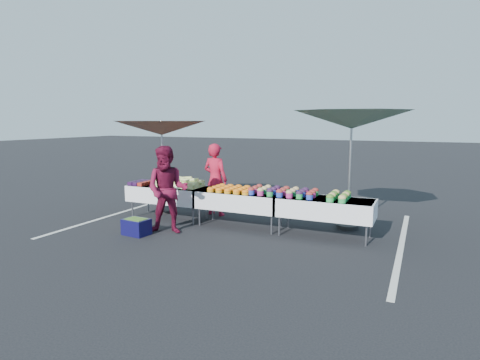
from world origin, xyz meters
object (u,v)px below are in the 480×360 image
at_px(table_center, 240,200).
at_px(umbrella_left, 162,129).
at_px(vendor, 215,179).
at_px(table_left, 169,193).
at_px(umbrella_right, 352,121).
at_px(customer, 167,190).
at_px(storage_bin, 136,226).
at_px(table_right, 325,207).

relative_size(table_center, umbrella_left, 0.82).
distance_m(vendor, umbrella_left, 1.76).
bearing_deg(table_center, table_left, 180.00).
bearing_deg(vendor, umbrella_right, -171.59).
xyz_separation_m(vendor, customer, (-0.12, -1.78, 0.02)).
relative_size(customer, storage_bin, 3.29).
bearing_deg(umbrella_right, customer, -150.14).
distance_m(table_center, umbrella_left, 2.70).
distance_m(table_left, vendor, 1.14).
height_order(table_center, storage_bin, table_center).
height_order(table_right, storage_bin, table_right).
relative_size(table_center, storage_bin, 3.51).
height_order(table_left, customer, customer).
bearing_deg(table_left, table_right, 0.00).
relative_size(table_center, customer, 1.07).
bearing_deg(table_left, umbrella_right, 11.56).
bearing_deg(umbrella_right, storage_bin, -149.11).
height_order(table_right, umbrella_right, umbrella_right).
bearing_deg(storage_bin, table_right, 28.62).
xyz_separation_m(table_left, customer, (0.70, -1.04, 0.29)).
distance_m(vendor, storage_bin, 2.34).
bearing_deg(storage_bin, table_left, 104.04).
distance_m(table_center, umbrella_right, 2.80).
relative_size(table_left, umbrella_left, 0.82).
height_order(table_left, umbrella_left, umbrella_left).
height_order(customer, storage_bin, customer).
xyz_separation_m(table_right, umbrella_right, (0.31, 0.80, 1.65)).
xyz_separation_m(vendor, umbrella_right, (3.09, 0.06, 1.38)).
xyz_separation_m(vendor, umbrella_left, (-1.26, -0.34, 1.19)).
xyz_separation_m(table_center, umbrella_right, (2.11, 0.80, 1.65)).
height_order(vendor, umbrella_right, umbrella_right).
bearing_deg(umbrella_left, customer, -51.88).
bearing_deg(table_center, table_right, 0.00).
relative_size(table_left, table_center, 1.00).
bearing_deg(umbrella_right, table_center, -159.25).
relative_size(vendor, umbrella_left, 0.75).
bearing_deg(table_center, vendor, 143.06).
relative_size(table_left, umbrella_right, 0.64).
xyz_separation_m(umbrella_left, umbrella_right, (4.35, 0.40, 0.19)).
relative_size(table_left, vendor, 1.09).
xyz_separation_m(table_right, customer, (-2.90, -1.04, 0.29)).
bearing_deg(table_right, umbrella_right, 68.73).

